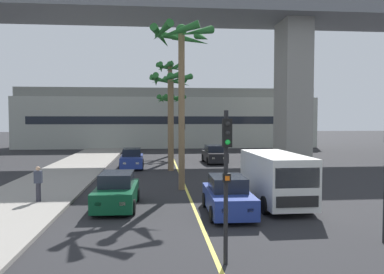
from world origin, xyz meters
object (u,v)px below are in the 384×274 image
(car_queue_second, at_px, (132,159))
(pedestrian_near_crosswalk, at_px, (38,183))
(car_queue_front, at_px, (117,192))
(traffic_light_median_far, at_px, (183,137))
(car_queue_third, at_px, (228,196))
(traffic_light_median_near, at_px, (226,166))
(car_queue_fourth, at_px, (214,155))
(delivery_van, at_px, (276,177))
(palm_tree_far_median, at_px, (170,85))
(palm_tree_farthest_median, at_px, (171,95))
(palm_tree_mid_median, at_px, (181,53))
(palm_tree_near_median, at_px, (171,105))

(car_queue_second, xyz_separation_m, pedestrian_near_crosswalk, (-3.49, -12.59, 0.28))
(car_queue_front, distance_m, traffic_light_median_far, 9.20)
(car_queue_third, height_order, traffic_light_median_near, traffic_light_median_near)
(car_queue_fourth, height_order, delivery_van, delivery_van)
(car_queue_front, bearing_deg, pedestrian_near_crosswalk, 165.37)
(palm_tree_far_median, bearing_deg, car_queue_third, -84.95)
(car_queue_third, distance_m, palm_tree_far_median, 20.39)
(car_queue_second, bearing_deg, car_queue_front, -89.30)
(traffic_light_median_far, height_order, palm_tree_far_median, palm_tree_far_median)
(palm_tree_farthest_median, xyz_separation_m, pedestrian_near_crosswalk, (-6.55, -10.90, -4.71))
(car_queue_second, relative_size, car_queue_fourth, 1.00)
(car_queue_second, bearing_deg, palm_tree_farthest_median, -28.89)
(car_queue_fourth, distance_m, palm_tree_far_median, 7.46)
(car_queue_front, height_order, palm_tree_mid_median, palm_tree_mid_median)
(traffic_light_median_near, bearing_deg, car_queue_front, 117.21)
(car_queue_second, bearing_deg, car_queue_third, -71.97)
(car_queue_third, bearing_deg, car_queue_front, 162.34)
(car_queue_third, bearing_deg, palm_tree_farthest_median, 97.84)
(delivery_van, height_order, palm_tree_mid_median, palm_tree_mid_median)
(palm_tree_farthest_median, bearing_deg, delivery_van, -70.42)
(car_queue_front, bearing_deg, delivery_van, -1.67)
(palm_tree_near_median, distance_m, palm_tree_mid_median, 19.56)
(car_queue_third, xyz_separation_m, palm_tree_near_median, (-1.37, 24.98, 4.66))
(delivery_van, relative_size, traffic_light_median_near, 1.26)
(car_queue_third, distance_m, palm_tree_mid_median, 8.93)
(delivery_van, bearing_deg, palm_tree_mid_median, 133.59)
(traffic_light_median_far, relative_size, palm_tree_farthest_median, 0.57)
(car_queue_fourth, xyz_separation_m, palm_tree_near_median, (-3.56, 6.98, 4.66))
(traffic_light_median_near, height_order, traffic_light_median_far, same)
(car_queue_second, xyz_separation_m, car_queue_fourth, (7.09, 2.95, 0.00))
(traffic_light_median_far, xyz_separation_m, palm_tree_farthest_median, (-0.66, 3.61, 2.99))
(palm_tree_far_median, xyz_separation_m, palm_tree_farthest_median, (-0.13, -5.98, -1.23))
(palm_tree_mid_median, xyz_separation_m, pedestrian_near_crosswalk, (-6.80, -3.08, -6.54))
(car_queue_front, height_order, delivery_van, delivery_van)
(pedestrian_near_crosswalk, bearing_deg, traffic_light_median_far, 45.33)
(car_queue_fourth, bearing_deg, car_queue_third, -96.94)
(palm_tree_far_median, bearing_deg, palm_tree_mid_median, -89.51)
(pedestrian_near_crosswalk, bearing_deg, car_queue_front, -14.63)
(palm_tree_mid_median, bearing_deg, palm_tree_near_median, 89.36)
(car_queue_third, xyz_separation_m, palm_tree_far_median, (-1.71, 19.34, 6.22))
(car_queue_second, relative_size, car_queue_third, 1.00)
(car_queue_third, xyz_separation_m, pedestrian_near_crosswalk, (-8.39, 2.46, 0.28))
(palm_tree_near_median, height_order, palm_tree_far_median, palm_tree_far_median)
(car_queue_second, distance_m, palm_tree_farthest_median, 6.09)
(traffic_light_median_near, relative_size, pedestrian_near_crosswalk, 2.59)
(traffic_light_median_far, bearing_deg, traffic_light_median_near, -89.72)
(car_queue_fourth, xyz_separation_m, palm_tree_mid_median, (-3.78, -12.46, 6.82))
(car_queue_second, bearing_deg, delivery_van, -61.87)
(traffic_light_median_near, bearing_deg, car_queue_fourth, 82.05)
(palm_tree_far_median, relative_size, palm_tree_farthest_median, 1.23)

